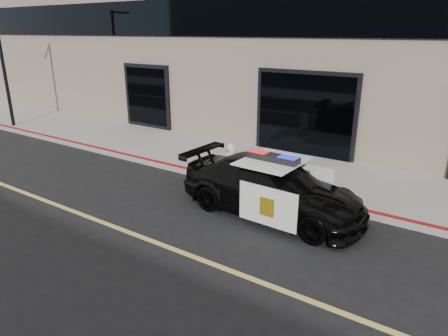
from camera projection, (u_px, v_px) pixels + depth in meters
The scene contains 5 objects.
ground at pixel (202, 260), 7.45m from camera, with size 120.00×120.00×0.00m, color black.
sidewalk_n at pixel (310, 176), 11.54m from camera, with size 60.00×3.50×0.15m, color gray.
police_car at pixel (272, 187), 9.15m from camera, with size 2.23×4.55×1.44m.
fire_hydrant at pixel (231, 158), 11.66m from camera, with size 0.37×0.51×0.82m.
street_light at pixel (1, 61), 16.38m from camera, with size 0.14×1.24×4.88m.
Camera 1 is at (3.94, -5.15, 4.07)m, focal length 32.00 mm.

